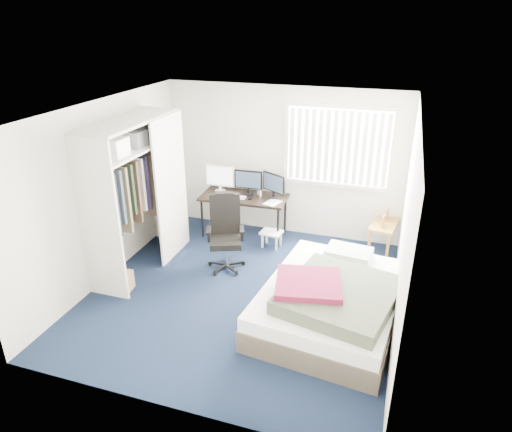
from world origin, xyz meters
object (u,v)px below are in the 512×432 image
object	(u,v)px
bed	(332,300)
office_chair	(226,240)
desk	(244,194)
nightstand	(385,226)

from	to	relation	value
bed	office_chair	bearing A→B (deg)	153.48
bed	desk	bearing A→B (deg)	132.55
nightstand	bed	xyz separation A→B (m)	(-0.49, -2.08, -0.15)
office_chair	bed	bearing A→B (deg)	-26.52
office_chair	nightstand	distance (m)	2.53
office_chair	nightstand	bearing A→B (deg)	28.68
desk	nightstand	xyz separation A→B (m)	(2.32, 0.09, -0.31)
bed	nightstand	bearing A→B (deg)	76.72
nightstand	bed	distance (m)	2.14
office_chair	nightstand	xyz separation A→B (m)	(2.22, 1.22, -0.00)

